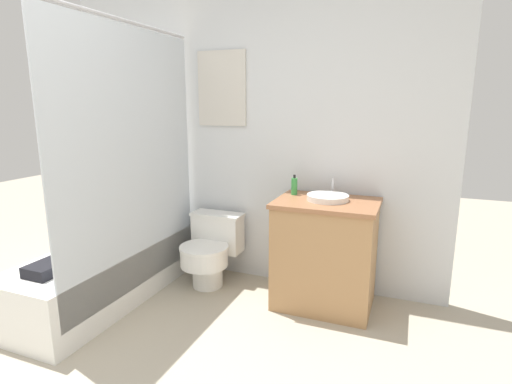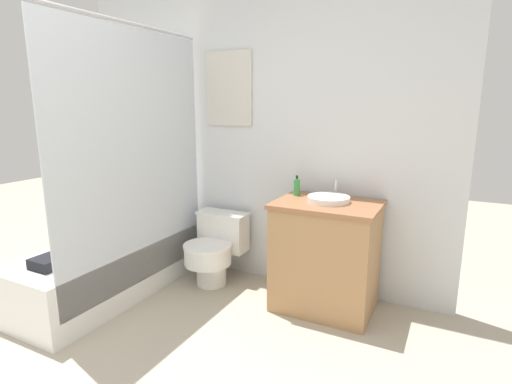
% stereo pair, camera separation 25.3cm
% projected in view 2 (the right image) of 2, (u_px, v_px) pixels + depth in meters
% --- Properties ---
extents(wall_back, '(3.20, 0.07, 2.50)m').
position_uv_depth(wall_back, '(253.00, 128.00, 3.24)').
color(wall_back, silver).
rests_on(wall_back, ground_plane).
extents(shower_area, '(0.60, 1.56, 1.98)m').
position_uv_depth(shower_area, '(116.00, 259.00, 3.09)').
color(shower_area, white).
rests_on(shower_area, ground_plane).
extents(toilet, '(0.43, 0.53, 0.56)m').
position_uv_depth(toilet, '(215.00, 248.00, 3.28)').
color(toilet, white).
rests_on(toilet, ground_plane).
extents(vanity, '(0.71, 0.53, 0.78)m').
position_uv_depth(vanity, '(326.00, 256.00, 2.83)').
color(vanity, '#AD7F51').
rests_on(vanity, ground_plane).
extents(sink, '(0.29, 0.33, 0.13)m').
position_uv_depth(sink, '(329.00, 199.00, 2.76)').
color(sink, white).
rests_on(sink, vanity).
extents(soap_bottle, '(0.05, 0.05, 0.15)m').
position_uv_depth(soap_bottle, '(297.00, 187.00, 2.95)').
color(soap_bottle, green).
rests_on(soap_bottle, vanity).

